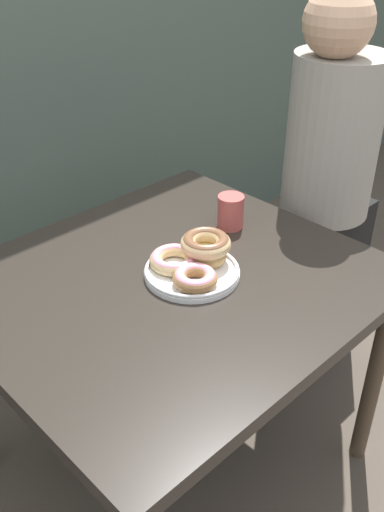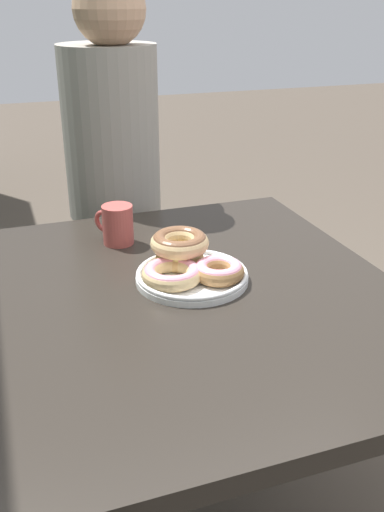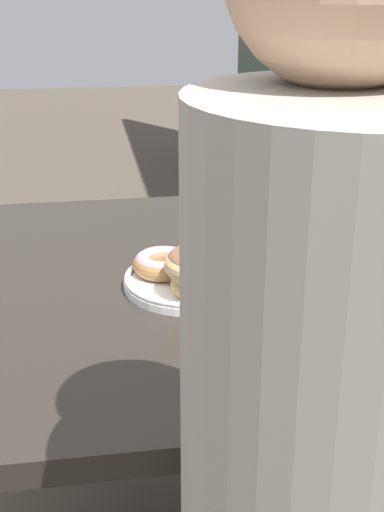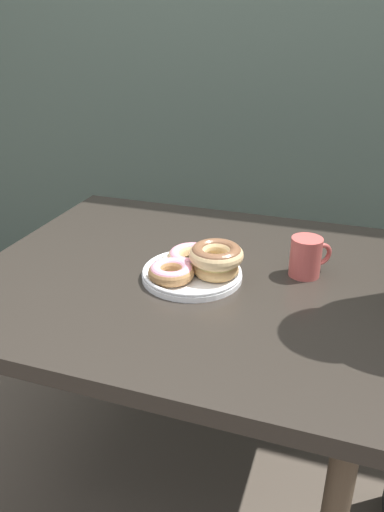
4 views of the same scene
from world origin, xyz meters
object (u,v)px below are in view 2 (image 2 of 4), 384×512
Objects in this scene: donut_plate at (187,264)px; person_figure at (114,199)px; dining_table at (185,322)px; coffee_mug at (117,224)px.

person_figure reaches higher than donut_plate.
donut_plate is 0.65m from person_figure.
donut_plate is (0.06, -0.03, 0.11)m from dining_table.
person_figure is at bearing -10.56° from coffee_mug.
coffee_mug is (0.31, 0.08, 0.13)m from dining_table.
donut_plate is 0.19× the size of person_figure.
donut_plate is at bearing -177.59° from person_figure.
coffee_mug is at bearing 13.94° from dining_table.
donut_plate is 0.27m from coffee_mug.
dining_table is at bearing -179.82° from person_figure.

